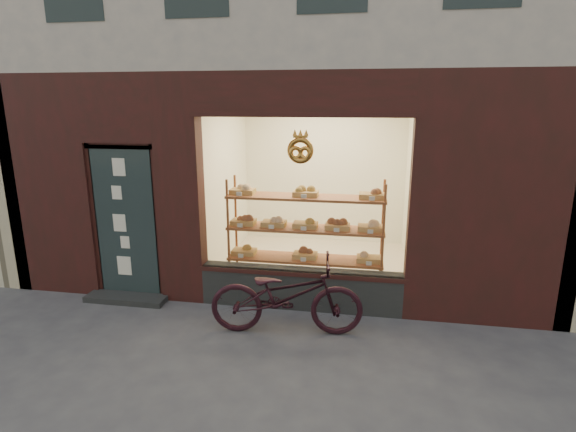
# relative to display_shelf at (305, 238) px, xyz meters

# --- Properties ---
(ground) EXTENTS (90.00, 90.00, 0.00)m
(ground) POSITION_rel_display_shelf_xyz_m (-0.45, -2.55, -0.85)
(ground) COLOR #3C3C40
(display_shelf) EXTENTS (2.20, 0.45, 1.70)m
(display_shelf) POSITION_rel_display_shelf_xyz_m (0.00, 0.00, 0.00)
(display_shelf) COLOR brown
(display_shelf) RESTS_ON ground
(bicycle) EXTENTS (1.89, 0.84, 0.96)m
(bicycle) POSITION_rel_display_shelf_xyz_m (-0.07, -1.14, -0.37)
(bicycle) COLOR black
(bicycle) RESTS_ON ground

